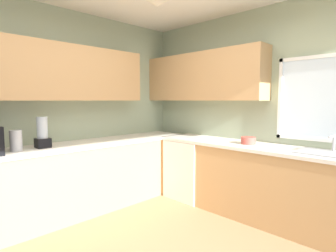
% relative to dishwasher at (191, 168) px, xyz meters
% --- Properties ---
extents(room_shell, '(4.07, 4.03, 2.71)m').
position_rel_dishwasher_xyz_m(room_shell, '(0.18, -1.02, 1.45)').
color(room_shell, '#9EAD8E').
rests_on(room_shell, ground_plane).
extents(counter_run_left, '(0.65, 3.64, 0.90)m').
position_rel_dishwasher_xyz_m(counter_run_left, '(-0.66, -1.62, 0.02)').
color(counter_run_left, tan).
rests_on(counter_run_left, ground_plane).
extents(counter_run_back, '(3.16, 0.65, 0.90)m').
position_rel_dishwasher_xyz_m(counter_run_back, '(1.21, 0.03, 0.02)').
color(counter_run_back, tan).
rests_on(counter_run_back, ground_plane).
extents(dishwasher, '(0.60, 0.60, 0.86)m').
position_rel_dishwasher_xyz_m(dishwasher, '(0.00, 0.00, 0.00)').
color(dishwasher, white).
rests_on(dishwasher, ground_plane).
extents(kettle, '(0.12, 0.12, 0.23)m').
position_rel_dishwasher_xyz_m(kettle, '(-0.64, -2.19, 0.59)').
color(kettle, '#B7B7BC').
rests_on(kettle, counter_run_left).
extents(sink_assembly, '(0.60, 0.40, 0.19)m').
position_rel_dishwasher_xyz_m(sink_assembly, '(1.81, 0.04, 0.48)').
color(sink_assembly, '#9EA0A5').
rests_on(sink_assembly, counter_run_back).
extents(bowl, '(0.18, 0.18, 0.09)m').
position_rel_dishwasher_xyz_m(bowl, '(0.91, 0.03, 0.52)').
color(bowl, '#B74C42').
rests_on(bowl, counter_run_back).
extents(blender_appliance, '(0.15, 0.15, 0.36)m').
position_rel_dishwasher_xyz_m(blender_appliance, '(-0.66, -1.90, 0.64)').
color(blender_appliance, black).
rests_on(blender_appliance, counter_run_left).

